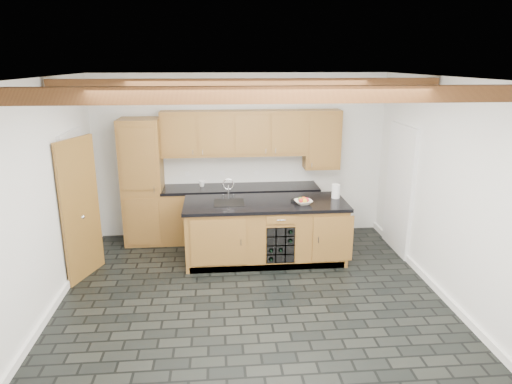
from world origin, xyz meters
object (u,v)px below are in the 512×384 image
island (266,231)px  kitchen_scale (297,200)px  paper_towel (336,191)px  fruit_bowl (303,202)px

island → kitchen_scale: 0.68m
island → paper_towel: paper_towel is taller
kitchen_scale → fruit_bowl: bearing=-41.7°
kitchen_scale → paper_towel: paper_towel is taller
fruit_bowl → kitchen_scale: bearing=115.0°
island → paper_towel: size_ratio=11.38×
paper_towel → fruit_bowl: bearing=-153.8°
paper_towel → kitchen_scale: bearing=-168.5°
island → fruit_bowl: fruit_bowl is taller
kitchen_scale → fruit_bowl: (0.07, -0.15, 0.01)m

